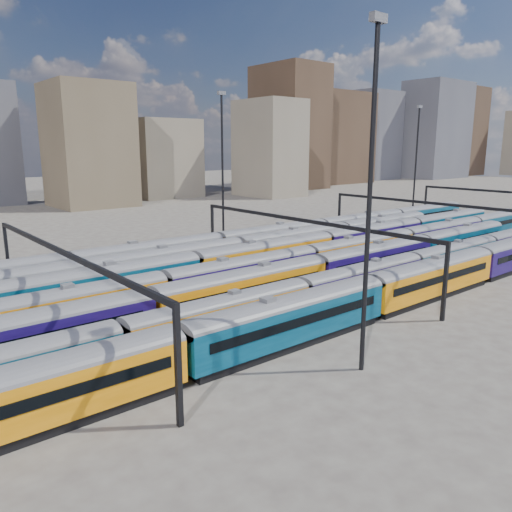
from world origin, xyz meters
TOP-DOWN VIEW (x-y plane):
  - ground at (0.00, 0.00)m, footprint 500.00×500.00m
  - rake_0 at (15.93, -15.00)m, footprint 109.11×3.19m
  - rake_1 at (0.19, -10.00)m, footprint 116.03×2.83m
  - rake_2 at (-13.98, -5.00)m, footprint 129.97×3.17m
  - rake_3 at (0.74, 0.00)m, footprint 148.85×3.11m
  - rake_4 at (-14.25, 5.00)m, footprint 158.21×3.30m
  - rake_5 at (-14.56, 10.00)m, footprint 131.64×3.21m
  - rake_6 at (7.65, 15.00)m, footprint 131.58×3.21m
  - gantry_1 at (-20.00, 0.00)m, footprint 0.35×40.35m
  - gantry_2 at (10.00, 0.00)m, footprint 0.35×40.35m
  - gantry_3 at (40.00, 0.00)m, footprint 0.35×40.35m
  - mast_2 at (-5.00, -22.00)m, footprint 1.40×0.50m
  - mast_3 at (15.00, 24.00)m, footprint 1.40×0.50m
  - mast_5 at (65.00, 20.00)m, footprint 1.40×0.50m
  - skyline at (104.75, 105.73)m, footprint 399.22×60.48m

SIDE VIEW (x-z plane):
  - ground at x=0.00m, z-range 0.00..0.00m
  - rake_1 at x=0.19m, z-range 0.12..4.88m
  - rake_3 at x=0.74m, z-range 0.13..5.37m
  - rake_2 at x=-13.98m, z-range 0.13..5.48m
  - rake_0 at x=15.93m, z-range 0.14..5.52m
  - rake_6 at x=7.65m, z-range 0.14..5.55m
  - rake_5 at x=-14.56m, z-range 0.14..5.55m
  - rake_4 at x=-14.25m, z-range 0.14..5.72m
  - gantry_1 at x=-20.00m, z-range 2.78..10.80m
  - gantry_2 at x=10.00m, z-range 2.78..10.80m
  - gantry_3 at x=40.00m, z-range 2.78..10.80m
  - mast_2 at x=-5.00m, z-range 1.17..26.77m
  - mast_3 at x=15.00m, z-range 1.17..26.77m
  - mast_5 at x=65.00m, z-range 1.17..26.77m
  - skyline at x=104.75m, z-range -4.18..45.85m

